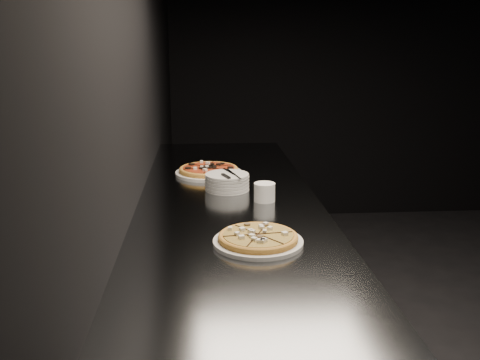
{
  "coord_description": "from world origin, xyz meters",
  "views": [
    {
      "loc": [
        -2.24,
        -2.13,
        1.56
      ],
      "look_at": [
        -2.08,
        0.03,
        0.99
      ],
      "focal_mm": 40.0,
      "sensor_mm": 36.0,
      "label": 1
    }
  ],
  "objects": [
    {
      "name": "plate_stack",
      "position": [
        -2.13,
        0.13,
        0.96
      ],
      "size": [
        0.19,
        0.19,
        0.07
      ],
      "color": "silver",
      "rests_on": "counter"
    },
    {
      "name": "wall_left",
      "position": [
        -2.5,
        0.0,
        1.4
      ],
      "size": [
        0.02,
        5.0,
        2.8
      ],
      "primitive_type": "cube",
      "color": "black",
      "rests_on": "floor"
    },
    {
      "name": "pizza_mushroom",
      "position": [
        -2.06,
        -0.53,
        0.94
      ],
      "size": [
        0.29,
        0.29,
        0.03
      ],
      "rotation": [
        0.0,
        0.0,
        0.12
      ],
      "color": "silver",
      "rests_on": "counter"
    },
    {
      "name": "counter",
      "position": [
        -2.13,
        0.0,
        0.46
      ],
      "size": [
        0.74,
        2.44,
        0.92
      ],
      "color": "slate",
      "rests_on": "floor"
    },
    {
      "name": "pizza_tomato",
      "position": [
        -2.21,
        0.41,
        0.94
      ],
      "size": [
        0.37,
        0.37,
        0.04
      ],
      "rotation": [
        0.0,
        0.0,
        0.33
      ],
      "color": "silver",
      "rests_on": "counter"
    },
    {
      "name": "cutlery",
      "position": [
        -2.12,
        0.11,
        0.99
      ],
      "size": [
        0.06,
        0.2,
        0.01
      ],
      "rotation": [
        0.0,
        0.0,
        0.35
      ],
      "color": "silver",
      "rests_on": "plate_stack"
    },
    {
      "name": "ramekin",
      "position": [
        -1.99,
        -0.06,
        0.96
      ],
      "size": [
        0.09,
        0.09,
        0.08
      ],
      "color": "silver",
      "rests_on": "counter"
    },
    {
      "name": "wall_back",
      "position": [
        0.0,
        2.5,
        1.4
      ],
      "size": [
        5.0,
        0.02,
        2.8
      ],
      "primitive_type": "cube",
      "color": "black",
      "rests_on": "floor"
    }
  ]
}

